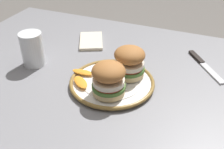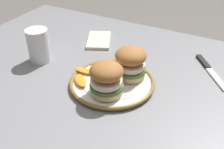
{
  "view_description": "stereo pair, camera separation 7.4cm",
  "coord_description": "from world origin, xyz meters",
  "px_view_note": "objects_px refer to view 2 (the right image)",
  "views": [
    {
      "loc": [
        -0.26,
        0.72,
        1.24
      ],
      "look_at": [
        0.01,
        0.06,
        0.76
      ],
      "focal_mm": 43.73,
      "sensor_mm": 36.0,
      "label": 1
    },
    {
      "loc": [
        -0.32,
        0.68,
        1.24
      ],
      "look_at": [
        0.01,
        0.06,
        0.76
      ],
      "focal_mm": 43.73,
      "sensor_mm": 36.0,
      "label": 2
    }
  ],
  "objects_px": {
    "dining_table": "(123,99)",
    "sandwich_half_right": "(108,79)",
    "drinking_glass": "(39,47)",
    "table_knife": "(209,69)",
    "sandwich_half_left": "(131,62)",
    "dinner_plate": "(112,82)"
  },
  "relations": [
    {
      "from": "sandwich_half_right",
      "to": "table_knife",
      "type": "relative_size",
      "value": 0.55
    },
    {
      "from": "dining_table",
      "to": "sandwich_half_left",
      "type": "xyz_separation_m",
      "value": [
        -0.02,
        0.01,
        0.16
      ]
    },
    {
      "from": "dining_table",
      "to": "sandwich_half_right",
      "type": "distance_m",
      "value": 0.2
    },
    {
      "from": "dinner_plate",
      "to": "table_knife",
      "type": "height_order",
      "value": "dinner_plate"
    },
    {
      "from": "table_knife",
      "to": "drinking_glass",
      "type": "bearing_deg",
      "value": 21.89
    },
    {
      "from": "dining_table",
      "to": "sandwich_half_left",
      "type": "bearing_deg",
      "value": 167.82
    },
    {
      "from": "dining_table",
      "to": "drinking_glass",
      "type": "height_order",
      "value": "drinking_glass"
    },
    {
      "from": "sandwich_half_right",
      "to": "table_knife",
      "type": "xyz_separation_m",
      "value": [
        -0.24,
        -0.3,
        -0.07
      ]
    },
    {
      "from": "sandwich_half_left",
      "to": "drinking_glass",
      "type": "distance_m",
      "value": 0.35
    },
    {
      "from": "sandwich_half_left",
      "to": "dining_table",
      "type": "bearing_deg",
      "value": -12.18
    },
    {
      "from": "sandwich_half_right",
      "to": "table_knife",
      "type": "bearing_deg",
      "value": -128.16
    },
    {
      "from": "dinner_plate",
      "to": "sandwich_half_left",
      "type": "distance_m",
      "value": 0.09
    },
    {
      "from": "dining_table",
      "to": "sandwich_half_left",
      "type": "height_order",
      "value": "sandwich_half_left"
    },
    {
      "from": "dining_table",
      "to": "table_knife",
      "type": "relative_size",
      "value": 7.45
    },
    {
      "from": "sandwich_half_left",
      "to": "drinking_glass",
      "type": "relative_size",
      "value": 0.94
    },
    {
      "from": "dining_table",
      "to": "drinking_glass",
      "type": "relative_size",
      "value": 11.6
    },
    {
      "from": "sandwich_half_left",
      "to": "table_knife",
      "type": "distance_m",
      "value": 0.29
    },
    {
      "from": "dining_table",
      "to": "drinking_glass",
      "type": "xyz_separation_m",
      "value": [
        0.32,
        0.04,
        0.15
      ]
    },
    {
      "from": "dinner_plate",
      "to": "table_knife",
      "type": "relative_size",
      "value": 1.45
    },
    {
      "from": "table_knife",
      "to": "dining_table",
      "type": "bearing_deg",
      "value": 37.01
    },
    {
      "from": "dinner_plate",
      "to": "drinking_glass",
      "type": "bearing_deg",
      "value": -2.42
    },
    {
      "from": "drinking_glass",
      "to": "table_knife",
      "type": "height_order",
      "value": "drinking_glass"
    }
  ]
}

